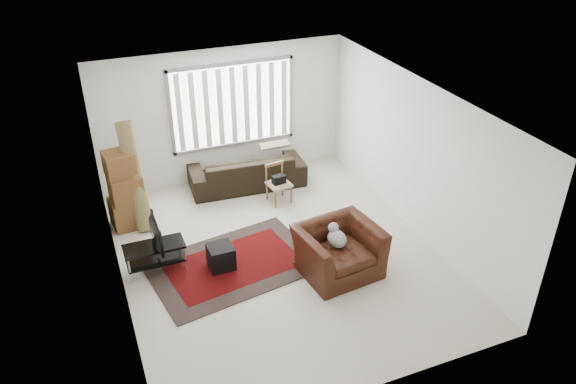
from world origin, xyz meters
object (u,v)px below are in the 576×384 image
tv_stand (155,252)px  sofa (247,166)px  moving_boxes (125,192)px  side_chair (278,182)px  armchair (339,247)px

tv_stand → sofa: sofa is taller
moving_boxes → sofa: size_ratio=0.63×
sofa → side_chair: size_ratio=3.01×
sofa → side_chair: (0.36, -0.81, -0.02)m
tv_stand → sofa: bearing=43.1°
tv_stand → sofa: 3.05m
tv_stand → side_chair: bearing=26.1°
tv_stand → moving_boxes: size_ratio=0.66×
tv_stand → armchair: bearing=-22.8°
armchair → sofa: bearing=91.5°
sofa → side_chair: bearing=118.0°
sofa → side_chair: sofa is taller
moving_boxes → armchair: moving_boxes is taller
sofa → tv_stand: bearing=47.3°
tv_stand → armchair: 2.89m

